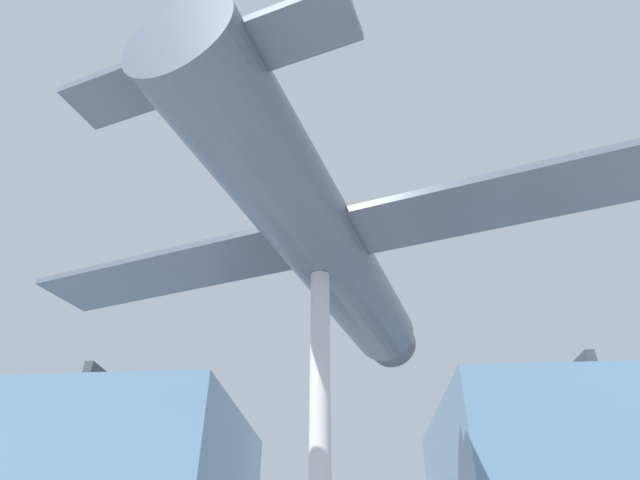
# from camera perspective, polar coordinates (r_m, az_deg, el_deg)

# --- Properties ---
(support_pylon_central) EXTENTS (0.46, 0.46, 7.55)m
(support_pylon_central) POSITION_cam_1_polar(r_m,az_deg,el_deg) (11.09, -0.00, -21.19)
(support_pylon_central) COLOR #B7B7BC
(support_pylon_central) RESTS_ON ground_plane
(suspended_airplane) EXTENTS (17.20, 14.39, 2.98)m
(suspended_airplane) POSITION_cam_1_polar(r_m,az_deg,el_deg) (13.26, 0.45, -0.62)
(suspended_airplane) COLOR #4C5666
(suspended_airplane) RESTS_ON support_pylon_central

